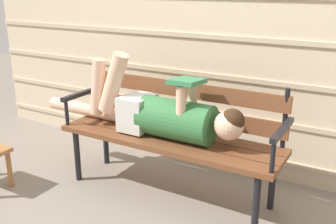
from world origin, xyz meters
TOP-DOWN VIEW (x-y plane):
  - ground_plane at (0.00, 0.00)m, footprint 12.00×12.00m
  - house_siding at (0.00, 0.69)m, footprint 4.67×0.08m
  - park_bench at (0.00, 0.12)m, footprint 1.59×0.46m
  - reclining_person at (-0.07, 0.06)m, footprint 1.69×0.27m

SIDE VIEW (x-z plane):
  - ground_plane at x=0.00m, z-range 0.00..0.00m
  - park_bench at x=0.00m, z-range 0.06..0.90m
  - reclining_person at x=-0.07m, z-range 0.32..0.89m
  - house_siding at x=0.00m, z-range 0.00..2.42m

